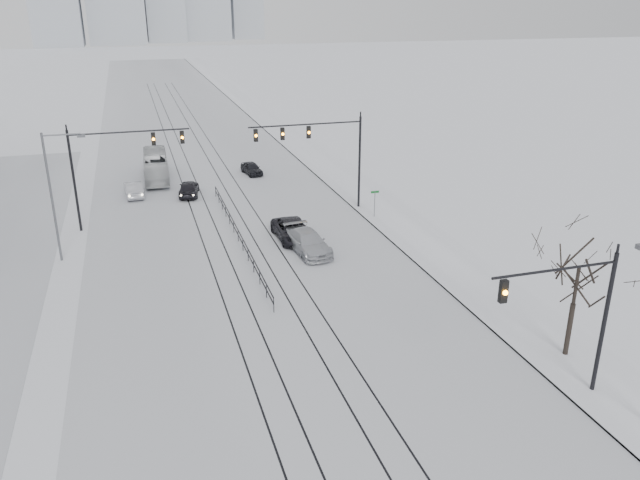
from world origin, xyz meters
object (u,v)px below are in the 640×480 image
Objects in this scene: sedan_sb_inner at (189,188)px; traffic_mast_near at (577,309)px; sedan_sb_outer at (134,189)px; bare_tree at (578,276)px; box_truck at (156,166)px; sedan_nb_far at (252,168)px; sedan_nb_right at (308,242)px; sedan_nb_front at (293,231)px.

traffic_mast_near is at bearing 119.30° from sedan_sb_inner.
sedan_sb_inner reaches higher than sedan_sb_outer.
sedan_sb_inner is at bearing 114.56° from bare_tree.
bare_tree is at bearing 115.68° from box_truck.
sedan_nb_right is at bearing -99.84° from sedan_nb_far.
bare_tree is at bearing -87.15° from sedan_nb_far.
traffic_mast_near is 1.31× the size of sedan_nb_right.
sedan_nb_front reaches higher than sedan_nb_far.
sedan_nb_right is at bearing 121.98° from sedan_sb_inner.
sedan_nb_front is (-6.74, 23.17, -3.83)m from traffic_mast_near.
traffic_mast_near reaches higher than sedan_sb_inner.
traffic_mast_near is 1.64× the size of sedan_sb_inner.
box_truck is at bearing 109.68° from traffic_mast_near.
sedan_sb_inner is 1.16× the size of sedan_nb_far.
sedan_nb_right reaches higher than sedan_nb_far.
sedan_sb_outer is (-20.45, 35.26, -3.78)m from bare_tree.
sedan_nb_front is 2.82m from sedan_nb_right.
sedan_sb_inner is 5.07m from sedan_sb_outer.
sedan_sb_outer is at bearing 125.37° from sedan_nb_front.
box_truck reaches higher than sedan_sb_inner.
bare_tree is 40.94m from sedan_sb_outer.
sedan_nb_front is at bearing 115.18° from box_truck.
bare_tree is at bearing -67.04° from sedan_nb_front.
sedan_nb_right reaches higher than sedan_nb_front.
box_truck is (-9.35, 23.46, 0.57)m from sedan_nb_right.
traffic_mast_near is at bearing 111.22° from sedan_sb_outer.
sedan_nb_far is at bearing 101.99° from bare_tree.
sedan_nb_right is (-6.34, 20.38, -3.79)m from traffic_mast_near.
sedan_sb_outer is at bearing 116.62° from sedan_nb_right.
sedan_nb_far is 9.70m from box_truck.
box_truck is at bearing 105.14° from sedan_nb_right.
sedan_nb_far is (-8.47, 39.89, -3.86)m from bare_tree.
sedan_nb_front is at bearing 91.64° from sedan_nb_right.
sedan_sb_inner is 7.32m from box_truck.
sedan_nb_right is (0.40, -2.79, 0.05)m from sedan_nb_front.
sedan_sb_outer is 21.38m from sedan_nb_right.
sedan_nb_right reaches higher than sedan_sb_outer.
sedan_nb_front is at bearing -101.12° from sedan_nb_far.
box_truck is at bearing 111.95° from sedan_nb_front.
bare_tree is 44.77m from box_truck.
bare_tree is (2.41, 3.00, -0.07)m from traffic_mast_near.
sedan_nb_front reaches higher than sedan_sb_outer.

